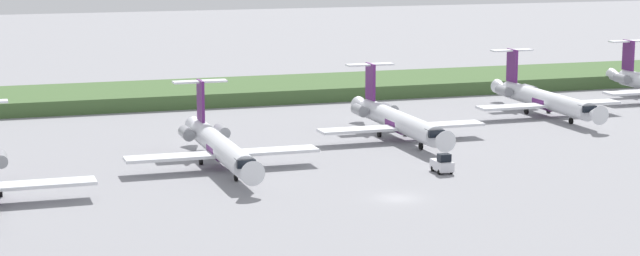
{
  "coord_description": "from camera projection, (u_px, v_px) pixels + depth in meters",
  "views": [
    {
      "loc": [
        -42.3,
        -104.27,
        27.43
      ],
      "look_at": [
        0.0,
        26.22,
        3.0
      ],
      "focal_mm": 62.14,
      "sensor_mm": 36.0,
      "label": 1
    }
  ],
  "objects": [
    {
      "name": "regional_jet_third",
      "position": [
        220.0,
        146.0,
        130.25
      ],
      "size": [
        22.81,
        31.0,
        9.0
      ],
      "color": "silver",
      "rests_on": "ground"
    },
    {
      "name": "regional_jet_fourth",
      "position": [
        397.0,
        120.0,
        147.88
      ],
      "size": [
        22.81,
        31.0,
        9.0
      ],
      "color": "silver",
      "rests_on": "ground"
    },
    {
      "name": "grass_berm",
      "position": [
        232.0,
        91.0,
        184.49
      ],
      "size": [
        320.0,
        20.0,
        2.25
      ],
      "primitive_type": "cube",
      "color": "#426033",
      "rests_on": "ground"
    },
    {
      "name": "baggage_tug",
      "position": [
        442.0,
        164.0,
        127.32
      ],
      "size": [
        1.72,
        3.2,
        2.3
      ],
      "color": "silver",
      "rests_on": "ground"
    },
    {
      "name": "ground_plane",
      "position": [
        311.0,
        146.0,
        143.4
      ],
      "size": [
        500.0,
        500.0,
        0.0
      ],
      "primitive_type": "plane",
      "color": "gray"
    },
    {
      "name": "regional_jet_fifth",
      "position": [
        544.0,
        99.0,
        166.72
      ],
      "size": [
        22.81,
        31.0,
        9.0
      ],
      "color": "silver",
      "rests_on": "ground"
    }
  ]
}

